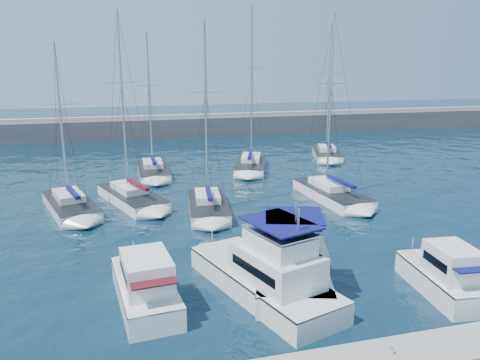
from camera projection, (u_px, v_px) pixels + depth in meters
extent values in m
plane|color=black|center=(290.00, 258.00, 28.61)|extent=(220.00, 220.00, 0.00)
cube|color=#424244|center=(177.00, 130.00, 77.09)|extent=(160.00, 6.00, 4.00)
cube|color=gray|center=(176.00, 116.00, 76.56)|extent=(160.00, 1.20, 0.50)
cylinder|color=silver|center=(392.00, 351.00, 18.13)|extent=(0.16, 0.16, 0.25)
cube|color=white|center=(145.00, 295.00, 23.24)|extent=(3.16, 6.99, 1.60)
cube|color=#262628|center=(145.00, 281.00, 23.06)|extent=(3.21, 6.99, 0.08)
cube|color=white|center=(147.00, 272.00, 22.10)|extent=(2.43, 3.33, 1.60)
cube|color=black|center=(147.00, 270.00, 22.08)|extent=(2.41, 2.71, 0.45)
cube|color=#4B0F18|center=(151.00, 277.00, 20.90)|extent=(2.20, 2.25, 0.07)
cube|color=silver|center=(262.00, 286.00, 24.21)|extent=(6.03, 10.24, 1.60)
cube|color=#262628|center=(262.00, 272.00, 24.03)|extent=(6.10, 10.26, 0.08)
cube|color=silver|center=(276.00, 265.00, 22.85)|extent=(4.01, 5.13, 1.60)
cube|color=black|center=(277.00, 264.00, 22.83)|extent=(3.80, 4.28, 0.45)
cube|color=silver|center=(279.00, 242.00, 22.38)|extent=(3.08, 3.67, 0.90)
cube|color=#0D0E50|center=(280.00, 223.00, 22.14)|extent=(3.48, 4.18, 0.08)
cube|color=silver|center=(291.00, 277.00, 25.17)|extent=(5.85, 8.42, 1.60)
cube|color=#262628|center=(291.00, 264.00, 24.99)|extent=(5.92, 8.44, 0.08)
cube|color=silver|center=(293.00, 256.00, 23.87)|extent=(4.08, 4.34, 1.60)
cube|color=black|center=(293.00, 255.00, 23.86)|extent=(3.92, 3.68, 0.45)
cube|color=silver|center=(294.00, 235.00, 23.38)|extent=(3.16, 3.13, 0.90)
cube|color=#0D0E50|center=(294.00, 216.00, 23.14)|extent=(3.56, 3.56, 0.08)
cube|color=white|center=(441.00, 285.00, 24.26)|extent=(2.84, 5.87, 1.60)
cube|color=#262628|center=(443.00, 272.00, 24.08)|extent=(2.89, 5.88, 0.08)
cube|color=white|center=(453.00, 262.00, 23.21)|extent=(2.18, 2.81, 1.60)
cube|color=black|center=(453.00, 260.00, 23.19)|extent=(2.17, 2.30, 0.45)
cube|color=#0D0E50|center=(466.00, 265.00, 22.15)|extent=(1.98, 1.91, 0.07)
cube|color=silver|center=(71.00, 208.00, 37.48)|extent=(5.17, 8.90, 1.30)
cube|color=#262628|center=(70.00, 201.00, 37.33)|extent=(5.23, 8.91, 0.06)
cube|color=silver|center=(69.00, 195.00, 37.69)|extent=(2.88, 4.07, 0.55)
cylinder|color=silver|center=(61.00, 120.00, 36.49)|extent=(0.18, 0.18, 11.74)
cylinder|color=silver|center=(73.00, 194.00, 36.07)|extent=(1.26, 4.07, 0.12)
cube|color=#0D0E50|center=(73.00, 192.00, 35.95)|extent=(1.37, 3.73, 0.28)
cube|color=white|center=(132.00, 200.00, 39.81)|extent=(5.80, 9.40, 1.30)
cube|color=#262628|center=(132.00, 193.00, 39.65)|extent=(5.85, 9.42, 0.06)
cube|color=white|center=(129.00, 188.00, 40.02)|extent=(3.14, 4.33, 0.55)
cylinder|color=silver|center=(122.00, 100.00, 38.50)|extent=(0.18, 0.18, 14.33)
cylinder|color=silver|center=(137.00, 186.00, 38.37)|extent=(1.60, 4.24, 0.12)
cube|color=#4B0F18|center=(138.00, 185.00, 38.26)|extent=(1.67, 3.90, 0.28)
cube|color=silver|center=(208.00, 209.00, 37.26)|extent=(3.87, 8.07, 1.30)
cube|color=#262628|center=(208.00, 201.00, 37.11)|extent=(3.93, 8.08, 0.06)
cube|color=silver|center=(207.00, 196.00, 37.50)|extent=(2.30, 3.61, 0.55)
cylinder|color=silver|center=(206.00, 110.00, 36.12)|extent=(0.18, 0.18, 13.31)
cylinder|color=silver|center=(209.00, 195.00, 35.78)|extent=(0.62, 3.86, 0.12)
cube|color=#0D0E50|center=(209.00, 193.00, 35.64)|extent=(0.79, 3.51, 0.28)
cube|color=white|center=(331.00, 196.00, 40.93)|extent=(3.71, 9.34, 1.30)
cube|color=#262628|center=(332.00, 189.00, 40.78)|extent=(3.77, 9.35, 0.06)
cube|color=white|center=(329.00, 184.00, 41.23)|extent=(2.28, 4.13, 0.55)
cylinder|color=silver|center=(331.00, 100.00, 39.78)|extent=(0.18, 0.18, 14.16)
cylinder|color=silver|center=(340.00, 183.00, 39.31)|extent=(0.43, 4.58, 0.12)
cube|color=#0D0E50|center=(341.00, 182.00, 39.18)|extent=(0.63, 4.13, 0.28)
cube|color=silver|center=(153.00, 173.00, 49.52)|extent=(3.13, 8.30, 1.30)
cube|color=#262628|center=(153.00, 167.00, 49.37)|extent=(3.19, 8.30, 0.06)
cube|color=silver|center=(153.00, 163.00, 49.78)|extent=(2.01, 3.64, 0.55)
cylinder|color=silver|center=(149.00, 98.00, 48.41)|extent=(0.18, 0.18, 13.26)
cylinder|color=silver|center=(153.00, 161.00, 47.99)|extent=(0.19, 4.13, 0.12)
cube|color=#0D0E50|center=(153.00, 160.00, 47.86)|extent=(0.41, 3.72, 0.28)
cube|color=white|center=(251.00, 167.00, 52.53)|extent=(5.97, 9.68, 1.30)
cube|color=#262628|center=(251.00, 161.00, 52.38)|extent=(6.03, 9.70, 0.06)
cube|color=white|center=(251.00, 157.00, 52.86)|extent=(3.23, 4.45, 0.55)
cylinder|color=silver|center=(252.00, 83.00, 51.18)|extent=(0.18, 0.18, 16.20)
cylinder|color=silver|center=(250.00, 156.00, 50.84)|extent=(1.64, 4.36, 0.12)
cube|color=#0D0E50|center=(250.00, 155.00, 50.71)|extent=(1.70, 4.01, 0.28)
cube|color=silver|center=(327.00, 156.00, 58.55)|extent=(5.26, 8.08, 1.30)
cube|color=#262628|center=(327.00, 151.00, 58.39)|extent=(5.31, 8.10, 0.06)
cube|color=silver|center=(327.00, 148.00, 58.77)|extent=(2.90, 3.74, 0.55)
cylinder|color=silver|center=(329.00, 86.00, 57.19)|extent=(0.18, 0.18, 14.93)
cylinder|color=silver|center=(328.00, 146.00, 57.09)|extent=(1.32, 3.60, 0.12)
cube|color=#0D0E50|center=(329.00, 145.00, 56.96)|extent=(1.42, 3.32, 0.28)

